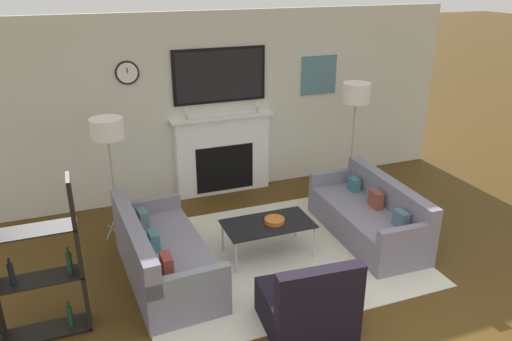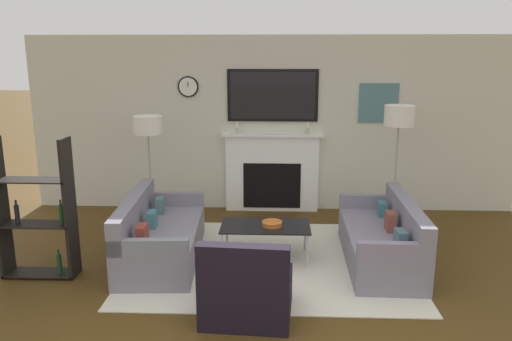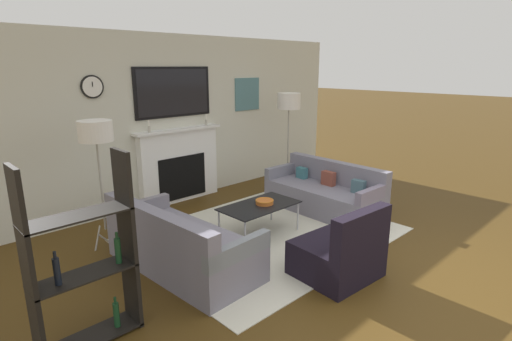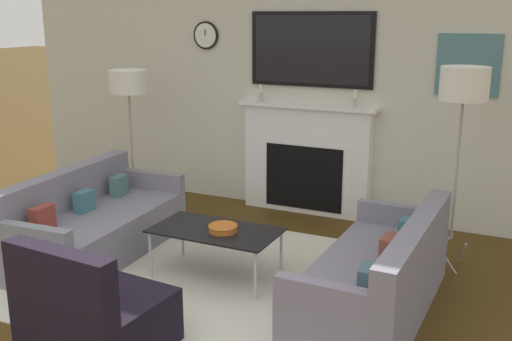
{
  "view_description": "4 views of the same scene",
  "coord_description": "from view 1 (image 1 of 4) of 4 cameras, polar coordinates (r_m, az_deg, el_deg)",
  "views": [
    {
      "loc": [
        -2.05,
        -2.63,
        3.24
      ],
      "look_at": [
        -0.06,
        2.62,
        0.95
      ],
      "focal_mm": 35.0,
      "sensor_mm": 36.0,
      "label": 1
    },
    {
      "loc": [
        0.06,
        -3.41,
        2.42
      ],
      "look_at": [
        -0.18,
        2.44,
        1.05
      ],
      "focal_mm": 35.0,
      "sensor_mm": 36.0,
      "label": 2
    },
    {
      "loc": [
        -3.54,
        -1.33,
        2.21
      ],
      "look_at": [
        0.12,
        2.47,
        0.82
      ],
      "focal_mm": 28.0,
      "sensor_mm": 36.0,
      "label": 3
    },
    {
      "loc": [
        2.27,
        -1.87,
        2.17
      ],
      "look_at": [
        0.27,
        2.32,
        0.95
      ],
      "focal_mm": 42.0,
      "sensor_mm": 36.0,
      "label": 4
    }
  ],
  "objects": [
    {
      "name": "couch_left",
      "position": [
        5.7,
        -10.68,
        -9.67
      ],
      "size": [
        0.94,
        1.9,
        0.77
      ],
      "color": "slate",
      "rests_on": "ground_plane"
    },
    {
      "name": "coffee_table",
      "position": [
        5.96,
        1.37,
        -6.28
      ],
      "size": [
        1.06,
        0.58,
        0.43
      ],
      "color": "black",
      "rests_on": "ground_plane"
    },
    {
      "name": "area_rug",
      "position": [
        6.15,
        1.97,
        -9.59
      ],
      "size": [
        3.28,
        2.62,
        0.01
      ],
      "color": "beige",
      "rests_on": "ground_plane"
    },
    {
      "name": "shelf_unit",
      "position": [
        5.0,
        -23.81,
        -10.17
      ],
      "size": [
        0.8,
        0.28,
        1.56
      ],
      "color": "black",
      "rests_on": "ground_plane"
    },
    {
      "name": "floor_lamp_right",
      "position": [
        7.19,
        11.37,
        8.51
      ],
      "size": [
        0.4,
        0.4,
        1.76
      ],
      "color": "#9E998E",
      "rests_on": "ground_plane"
    },
    {
      "name": "floor_lamp_left",
      "position": [
        6.19,
        -16.66,
        4.42
      ],
      "size": [
        0.4,
        0.4,
        1.6
      ],
      "color": "#9E998E",
      "rests_on": "ground_plane"
    },
    {
      "name": "armchair",
      "position": [
        4.93,
        5.98,
        -15.08
      ],
      "size": [
        0.86,
        0.8,
        0.82
      ],
      "color": "black",
      "rests_on": "ground_plane"
    },
    {
      "name": "couch_right",
      "position": [
        6.59,
        12.83,
        -5.21
      ],
      "size": [
        0.81,
        1.85,
        0.75
      ],
      "color": "slate",
      "rests_on": "ground_plane"
    },
    {
      "name": "fireplace_wall",
      "position": [
        7.48,
        -4.09,
        6.62
      ],
      "size": [
        7.56,
        0.28,
        2.7
      ],
      "color": "beige",
      "rests_on": "ground_plane"
    },
    {
      "name": "decorative_bowl",
      "position": [
        5.95,
        2.13,
        -5.7
      ],
      "size": [
        0.24,
        0.24,
        0.06
      ],
      "color": "#BF6024",
      "rests_on": "coffee_table"
    }
  ]
}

